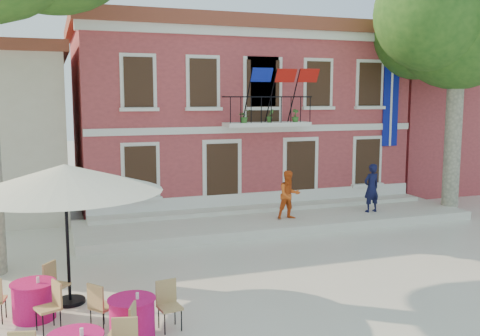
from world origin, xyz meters
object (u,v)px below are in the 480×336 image
(patio_umbrella, at_px, (65,179))
(pedestrian_orange, at_px, (289,195))
(cafe_table_0, at_px, (132,316))
(plane_tree_east, at_px, (459,25))
(cafe_table_3, at_px, (34,299))
(pedestrian_navy, at_px, (371,188))

(patio_umbrella, distance_m, pedestrian_orange, 8.92)
(patio_umbrella, relative_size, cafe_table_0, 2.24)
(plane_tree_east, xyz_separation_m, cafe_table_3, (-15.06, -5.42, -6.73))
(cafe_table_3, bearing_deg, pedestrian_navy, 25.13)
(patio_umbrella, distance_m, cafe_table_3, 2.53)
(patio_umbrella, xyz_separation_m, pedestrian_navy, (10.74, 4.73, -1.57))
(patio_umbrella, relative_size, cafe_table_3, 2.23)
(cafe_table_0, relative_size, cafe_table_3, 1.00)
(pedestrian_navy, distance_m, cafe_table_3, 12.67)
(cafe_table_3, bearing_deg, patio_umbrella, 42.03)
(plane_tree_east, distance_m, pedestrian_orange, 9.18)
(cafe_table_3, bearing_deg, pedestrian_orange, 33.27)
(plane_tree_east, height_order, pedestrian_orange, plane_tree_east)
(pedestrian_orange, relative_size, cafe_table_0, 0.91)
(patio_umbrella, bearing_deg, cafe_table_0, -64.37)
(plane_tree_east, distance_m, cafe_table_3, 17.37)
(pedestrian_navy, bearing_deg, plane_tree_east, 173.69)
(pedestrian_navy, bearing_deg, cafe_table_0, 28.40)
(plane_tree_east, height_order, cafe_table_0, plane_tree_east)
(cafe_table_0, bearing_deg, patio_umbrella, 115.63)
(patio_umbrella, bearing_deg, cafe_table_3, -137.97)
(cafe_table_0, distance_m, cafe_table_3, 2.34)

